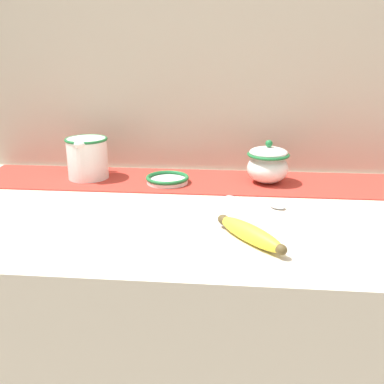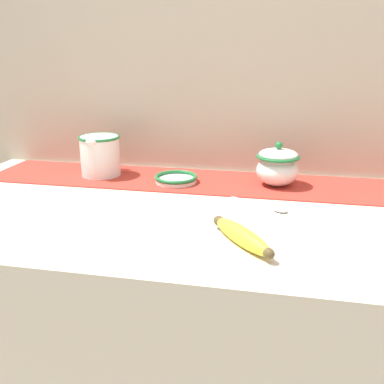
# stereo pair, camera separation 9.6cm
# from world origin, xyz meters

# --- Properties ---
(countertop) EXTENTS (1.54, 0.68, 0.93)m
(countertop) POSITION_xyz_m (0.00, 0.00, 0.46)
(countertop) COLOR beige
(countertop) RESTS_ON ground_plane
(back_wall) EXTENTS (2.34, 0.04, 2.40)m
(back_wall) POSITION_xyz_m (0.00, 0.36, 1.20)
(back_wall) COLOR #B7AD99
(back_wall) RESTS_ON ground_plane
(table_runner) EXTENTS (1.42, 0.24, 0.00)m
(table_runner) POSITION_xyz_m (0.00, 0.21, 0.93)
(table_runner) COLOR #B23328
(table_runner) RESTS_ON countertop
(cream_pitcher) EXTENTS (0.12, 0.14, 0.12)m
(cream_pitcher) POSITION_xyz_m (-0.39, 0.21, 0.99)
(cream_pitcher) COLOR white
(cream_pitcher) RESTS_ON countertop
(sugar_bowl) EXTENTS (0.12, 0.12, 0.12)m
(sugar_bowl) POSITION_xyz_m (0.12, 0.21, 0.98)
(sugar_bowl) COLOR white
(sugar_bowl) RESTS_ON countertop
(small_dish) EXTENTS (0.12, 0.12, 0.02)m
(small_dish) POSITION_xyz_m (-0.16, 0.19, 0.94)
(small_dish) COLOR white
(small_dish) RESTS_ON countertop
(banana) EXTENTS (0.14, 0.16, 0.04)m
(banana) POSITION_xyz_m (0.06, -0.17, 0.95)
(banana) COLOR yellow
(banana) RESTS_ON countertop
(spoon) EXTENTS (0.15, 0.11, 0.01)m
(spoon) POSITION_xyz_m (0.12, 0.02, 0.93)
(spoon) COLOR silver
(spoon) RESTS_ON countertop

